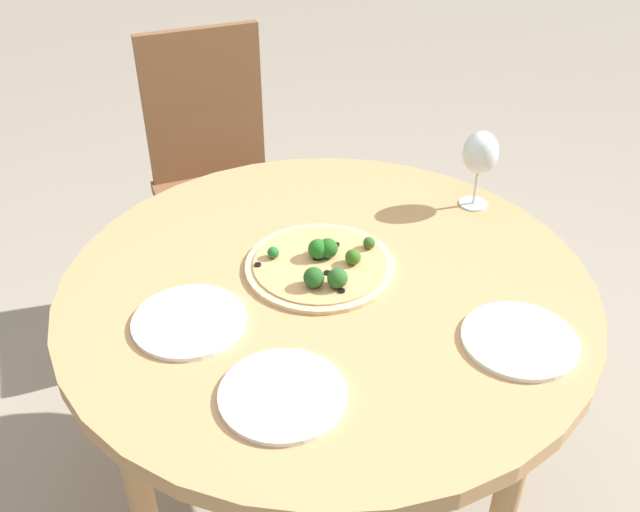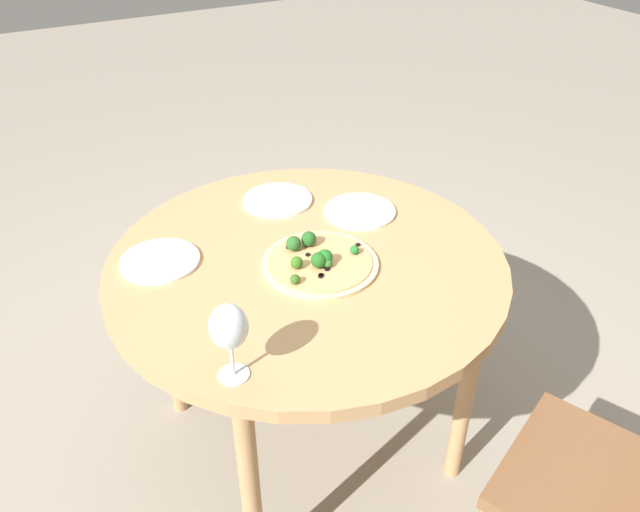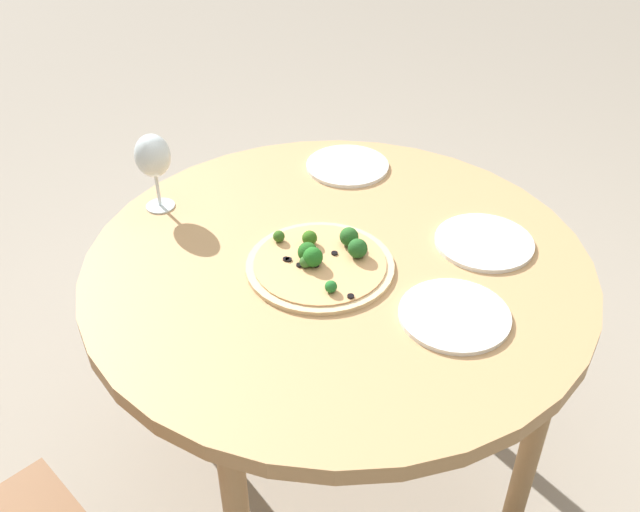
{
  "view_description": "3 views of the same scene",
  "coord_description": "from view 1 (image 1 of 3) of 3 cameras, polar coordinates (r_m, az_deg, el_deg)",
  "views": [
    {
      "loc": [
        0.03,
        -1.16,
        1.62
      ],
      "look_at": [
        -0.02,
        0.05,
        0.77
      ],
      "focal_mm": 40.0,
      "sensor_mm": 36.0,
      "label": 1
    },
    {
      "loc": [
        0.64,
        1.25,
        1.71
      ],
      "look_at": [
        -0.02,
        0.05,
        0.77
      ],
      "focal_mm": 35.0,
      "sensor_mm": 36.0,
      "label": 2
    },
    {
      "loc": [
        -1.14,
        0.47,
        1.66
      ],
      "look_at": [
        -0.02,
        0.05,
        0.77
      ],
      "focal_mm": 40.0,
      "sensor_mm": 36.0,
      "label": 3
    }
  ],
  "objects": [
    {
      "name": "plate_far",
      "position": [
        1.22,
        -3.01,
        -11.0
      ],
      "size": [
        0.22,
        0.22,
        0.01
      ],
      "color": "white",
      "rests_on": "dining_table"
    },
    {
      "name": "plate_near",
      "position": [
        1.38,
        -10.41,
        -5.13
      ],
      "size": [
        0.22,
        0.22,
        0.01
      ],
      "color": "white",
      "rests_on": "dining_table"
    },
    {
      "name": "ground_plane",
      "position": [
        2.0,
        0.43,
        -19.28
      ],
      "size": [
        12.0,
        12.0,
        0.0
      ],
      "primitive_type": "plane",
      "color": "gray"
    },
    {
      "name": "wine_glass",
      "position": [
        1.69,
        12.71,
        7.95
      ],
      "size": [
        0.08,
        0.08,
        0.19
      ],
      "color": "silver",
      "rests_on": "dining_table"
    },
    {
      "name": "pizza",
      "position": [
        1.49,
        0.12,
        -0.64
      ],
      "size": [
        0.32,
        0.32,
        0.06
      ],
      "color": "#DBBC89",
      "rests_on": "dining_table"
    },
    {
      "name": "dining_table",
      "position": [
        1.5,
        0.55,
        -4.12
      ],
      "size": [
        1.1,
        1.1,
        0.74
      ],
      "color": "tan",
      "rests_on": "ground_plane"
    },
    {
      "name": "plate_side",
      "position": [
        1.36,
        15.68,
        -6.48
      ],
      "size": [
        0.21,
        0.21,
        0.01
      ],
      "color": "white",
      "rests_on": "dining_table"
    },
    {
      "name": "chair",
      "position": [
        2.33,
        -8.16,
        6.37
      ],
      "size": [
        0.53,
        0.53,
        0.96
      ],
      "rotation": [
        0.0,
        0.0,
        0.42
      ],
      "color": "brown",
      "rests_on": "ground_plane"
    }
  ]
}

